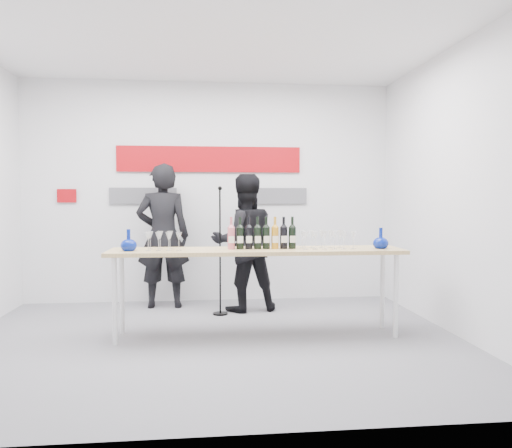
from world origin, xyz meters
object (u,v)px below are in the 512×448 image
presenter_right (244,243)px  mic_stand (220,276)px  presenter_left (163,236)px  tasting_table (257,256)px

presenter_right → mic_stand: presenter_right is taller
presenter_left → mic_stand: size_ratio=1.19×
tasting_table → presenter_right: bearing=92.7°
presenter_left → mic_stand: presenter_left is taller
tasting_table → presenter_right: (-0.04, 1.17, 0.03)m
mic_stand → presenter_left: bearing=148.4°
tasting_table → presenter_left: (-1.07, 1.46, 0.10)m
tasting_table → presenter_left: 1.81m
tasting_table → mic_stand: mic_stand is taller
tasting_table → presenter_left: size_ratio=1.62×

